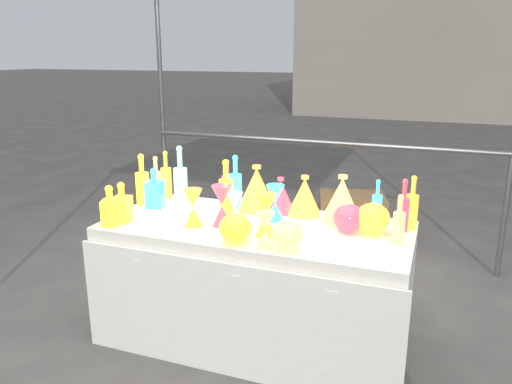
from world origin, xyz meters
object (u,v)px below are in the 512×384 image
(bottle_0, at_px, (142,179))
(decanter_0, at_px, (110,206))
(globe_0, at_px, (235,230))
(hourglass_0, at_px, (193,208))
(lampshade_0, at_px, (257,188))
(cardboard_box_closed, at_px, (351,217))
(display_table, at_px, (255,283))

(bottle_0, height_order, decanter_0, bottle_0)
(bottle_0, relative_size, globe_0, 1.95)
(bottle_0, xyz_separation_m, hourglass_0, (0.52, -0.27, -0.06))
(lampshade_0, bearing_deg, globe_0, -69.13)
(cardboard_box_closed, distance_m, hourglass_0, 2.24)
(cardboard_box_closed, relative_size, globe_0, 3.43)
(cardboard_box_closed, bearing_deg, lampshade_0, -116.83)
(display_table, relative_size, bottle_0, 5.37)
(bottle_0, bearing_deg, lampshade_0, 11.46)
(display_table, bearing_deg, bottle_0, 171.14)
(globe_0, relative_size, lampshade_0, 0.60)
(decanter_0, height_order, lampshade_0, lampshade_0)
(display_table, distance_m, lampshade_0, 0.60)
(cardboard_box_closed, bearing_deg, hourglass_0, -120.62)
(display_table, relative_size, cardboard_box_closed, 3.05)
(bottle_0, distance_m, decanter_0, 0.44)
(globe_0, bearing_deg, display_table, 89.20)
(display_table, height_order, decanter_0, decanter_0)
(hourglass_0, bearing_deg, display_table, 22.54)
(display_table, relative_size, decanter_0, 7.51)
(display_table, bearing_deg, hourglass_0, -157.46)
(decanter_0, height_order, globe_0, decanter_0)
(cardboard_box_closed, distance_m, bottle_0, 2.22)
(display_table, height_order, globe_0, globe_0)
(cardboard_box_closed, relative_size, lampshade_0, 2.06)
(display_table, distance_m, cardboard_box_closed, 1.95)
(display_table, bearing_deg, lampshade_0, 108.99)
(bottle_0, height_order, hourglass_0, bottle_0)
(cardboard_box_closed, height_order, decanter_0, decanter_0)
(decanter_0, height_order, hourglass_0, decanter_0)
(cardboard_box_closed, height_order, lampshade_0, lampshade_0)
(globe_0, bearing_deg, hourglass_0, 154.64)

